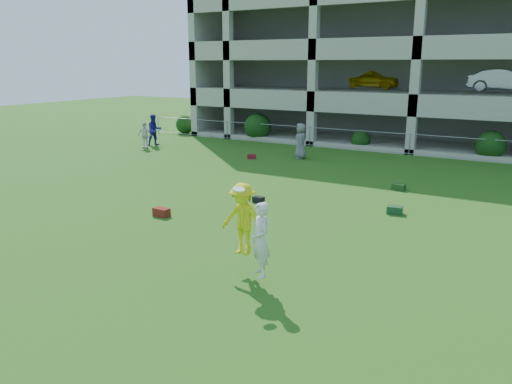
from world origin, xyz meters
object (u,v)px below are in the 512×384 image
Objects in this scene: bystander_a at (154,130)px; frisbee_contest at (247,224)px; bystander_b at (145,135)px; bystander_c at (301,141)px; parking_garage at (448,46)px.

bystander_a is 20.44m from frisbee_contest.
frisbee_contest is at bearing -101.61° from bystander_a.
bystander_b is (0.21, -1.12, -0.17)m from bystander_a.
bystander_b is at bearing 139.34° from frisbee_contest.
bystander_b is 0.83× the size of bystander_c.
bystander_c is at bearing 110.59° from frisbee_contest.
bystander_a is at bearing -116.76° from bystander_c.
bystander_a is at bearing 93.85° from bystander_b.
bystander_c is 15.35m from frisbee_contest.
frisbee_contest reaches higher than bystander_c.
bystander_b is 0.05× the size of parking_garage.
parking_garage is at bearing 91.41° from frisbee_contest.
frisbee_contest is 0.06× the size of parking_garage.
bystander_b is at bearing -138.12° from bystander_a.
frisbee_contest is 27.47m from parking_garage.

